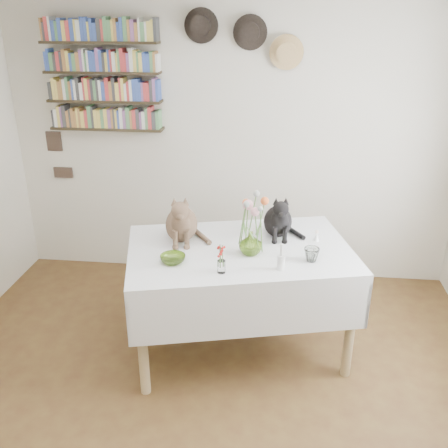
# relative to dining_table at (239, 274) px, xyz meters

# --- Properties ---
(room) EXTENTS (4.08, 4.58, 2.58)m
(room) POSITION_rel_dining_table_xyz_m (-0.18, -1.03, 0.62)
(room) COLOR brown
(room) RESTS_ON ground
(dining_table) EXTENTS (1.74, 1.34, 0.83)m
(dining_table) POSITION_rel_dining_table_xyz_m (0.00, 0.00, 0.00)
(dining_table) COLOR white
(dining_table) RESTS_ON room
(tabby_cat) EXTENTS (0.30, 0.35, 0.37)m
(tabby_cat) POSITION_rel_dining_table_xyz_m (-0.43, 0.10, 0.39)
(tabby_cat) COLOR brown
(tabby_cat) RESTS_ON dining_table
(black_cat) EXTENTS (0.26, 0.32, 0.34)m
(black_cat) POSITION_rel_dining_table_xyz_m (0.26, 0.25, 0.37)
(black_cat) COLOR black
(black_cat) RESTS_ON dining_table
(flower_vase) EXTENTS (0.18, 0.18, 0.17)m
(flower_vase) POSITION_rel_dining_table_xyz_m (0.08, -0.09, 0.29)
(flower_vase) COLOR #A2CA4D
(flower_vase) RESTS_ON dining_table
(green_bowl) EXTENTS (0.23, 0.23, 0.05)m
(green_bowl) POSITION_rel_dining_table_xyz_m (-0.42, -0.27, 0.23)
(green_bowl) COLOR #A2CA4D
(green_bowl) RESTS_ON dining_table
(drinking_glass) EXTENTS (0.14, 0.14, 0.10)m
(drinking_glass) POSITION_rel_dining_table_xyz_m (0.49, -0.15, 0.25)
(drinking_glass) COLOR white
(drinking_glass) RESTS_ON dining_table
(candlestick) EXTENTS (0.05, 0.05, 0.18)m
(candlestick) POSITION_rel_dining_table_xyz_m (0.29, -0.29, 0.26)
(candlestick) COLOR white
(candlestick) RESTS_ON dining_table
(berry_jar) EXTENTS (0.05, 0.05, 0.21)m
(berry_jar) POSITION_rel_dining_table_xyz_m (-0.09, -0.37, 0.30)
(berry_jar) COLOR white
(berry_jar) RESTS_ON dining_table
(porcelain_figurine) EXTENTS (0.04, 0.04, 0.08)m
(porcelain_figurine) POSITION_rel_dining_table_xyz_m (0.54, 0.18, 0.24)
(porcelain_figurine) COLOR white
(porcelain_figurine) RESTS_ON dining_table
(flower_bouquet) EXTENTS (0.17, 0.13, 0.39)m
(flower_bouquet) POSITION_rel_dining_table_xyz_m (0.08, -0.08, 0.54)
(flower_bouquet) COLOR #4C7233
(flower_bouquet) RESTS_ON flower_vase
(bookshelf_unit) EXTENTS (1.00, 0.16, 0.91)m
(bookshelf_unit) POSITION_rel_dining_table_xyz_m (-1.28, 1.13, 1.22)
(bookshelf_unit) COLOR black
(bookshelf_unit) RESTS_ON room
(wall_hats) EXTENTS (0.98, 0.09, 0.48)m
(wall_hats) POSITION_rel_dining_table_xyz_m (-0.06, 1.16, 1.54)
(wall_hats) COLOR black
(wall_hats) RESTS_ON room
(wall_art_plaques) EXTENTS (0.21, 0.02, 0.44)m
(wall_art_plaques) POSITION_rel_dining_table_xyz_m (-1.81, 1.20, 0.50)
(wall_art_plaques) COLOR #38281E
(wall_art_plaques) RESTS_ON room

